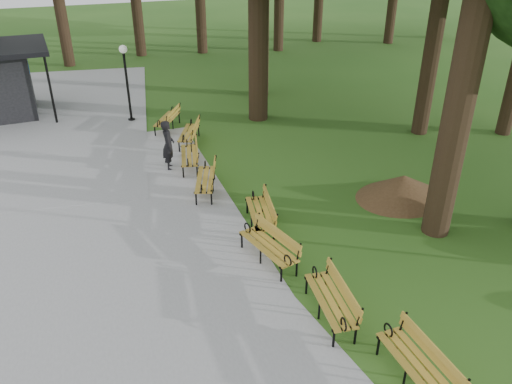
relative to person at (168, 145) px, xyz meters
name	(u,v)px	position (x,y,z in m)	size (l,w,h in m)	color
ground	(298,292)	(1.17, -7.35, -0.84)	(100.00, 100.00, 0.00)	#285418
path	(96,256)	(-2.83, -4.35, -0.81)	(12.00, 38.00, 0.06)	#969699
person	(168,145)	(0.00, 0.00, 0.00)	(0.61, 0.40, 1.68)	black
lamp_post	(125,67)	(-0.43, 5.17, 1.39)	(0.32, 0.32, 3.09)	black
dirt_mound	(403,187)	(5.92, -4.54, -0.47)	(2.34, 2.34, 0.74)	#47301C
bench_1	(417,366)	(1.96, -10.35, -0.40)	(1.90, 0.64, 0.88)	#B48B29
bench_2	(330,300)	(1.41, -8.29, -0.40)	(1.90, 0.64, 0.88)	#B48B29
bench_3	(268,246)	(0.99, -6.05, -0.40)	(1.90, 0.64, 0.88)	#B48B29
bench_4	(260,213)	(1.39, -4.54, -0.40)	(1.90, 0.64, 0.88)	#B48B29
bench_5	(205,180)	(0.62, -2.07, -0.40)	(1.90, 0.64, 0.88)	#B48B29
bench_6	(189,155)	(0.63, -0.15, -0.40)	(1.90, 0.64, 0.88)	#B48B29
bench_7	(189,133)	(1.16, 1.84, -0.40)	(1.90, 0.64, 0.88)	#B48B29
bench_8	(167,119)	(0.74, 3.61, -0.40)	(1.90, 0.64, 0.88)	#B48B29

